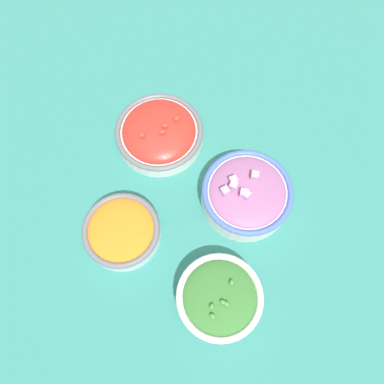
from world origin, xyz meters
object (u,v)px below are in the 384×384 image
(bowl_carrots, at_px, (122,231))
(bowl_broccoli, at_px, (219,297))
(bowl_cherry_tomatoes, at_px, (159,133))
(bowl_red_onion, at_px, (247,194))

(bowl_carrots, height_order, bowl_broccoli, bowl_broccoli)
(bowl_cherry_tomatoes, distance_m, bowl_broccoli, 0.36)
(bowl_red_onion, bearing_deg, bowl_carrots, -73.28)
(bowl_red_onion, height_order, bowl_carrots, bowl_red_onion)
(bowl_carrots, bearing_deg, bowl_broccoli, 55.88)
(bowl_red_onion, relative_size, bowl_broccoli, 1.16)
(bowl_cherry_tomatoes, height_order, bowl_broccoli, bowl_broccoli)
(bowl_red_onion, bearing_deg, bowl_broccoli, -16.67)
(bowl_red_onion, xyz_separation_m, bowl_cherry_tomatoes, (-0.14, -0.18, -0.01))
(bowl_red_onion, distance_m, bowl_carrots, 0.25)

